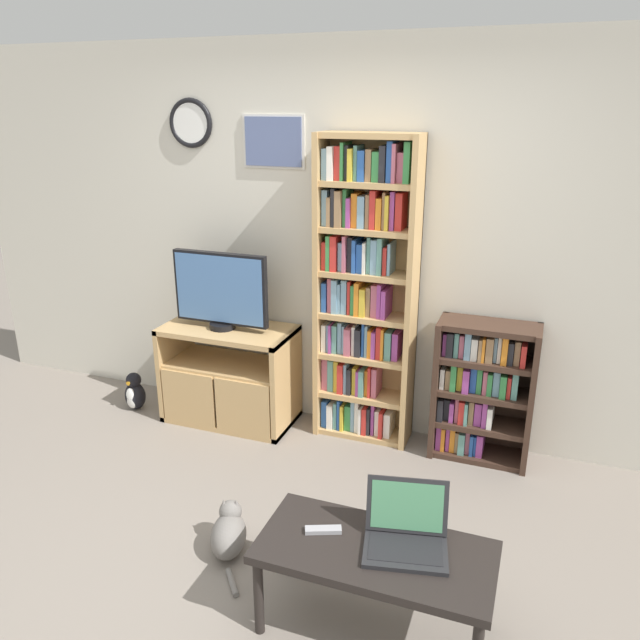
# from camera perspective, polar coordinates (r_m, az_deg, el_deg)

# --- Properties ---
(ground_plane) EXTENTS (18.00, 18.00, 0.00)m
(ground_plane) POSITION_cam_1_polar(r_m,az_deg,el_deg) (3.33, -7.97, -22.30)
(ground_plane) COLOR gray
(wall_back) EXTENTS (6.08, 0.09, 2.60)m
(wall_back) POSITION_cam_1_polar(r_m,az_deg,el_deg) (4.20, 2.37, 7.02)
(wall_back) COLOR beige
(wall_back) RESTS_ON ground_plane
(tv_stand) EXTENTS (0.92, 0.48, 0.71)m
(tv_stand) POSITION_cam_1_polar(r_m,az_deg,el_deg) (4.53, -8.35, -4.97)
(tv_stand) COLOR tan
(tv_stand) RESTS_ON ground_plane
(television) EXTENTS (0.69, 0.18, 0.54)m
(television) POSITION_cam_1_polar(r_m,az_deg,el_deg) (4.32, -9.08, 2.65)
(television) COLOR black
(television) RESTS_ON tv_stand
(bookshelf_tall) EXTENTS (0.65, 0.26, 2.03)m
(bookshelf_tall) POSITION_cam_1_polar(r_m,az_deg,el_deg) (4.08, 3.98, 2.51)
(bookshelf_tall) COLOR tan
(bookshelf_tall) RESTS_ON ground_plane
(bookshelf_short) EXTENTS (0.62, 0.29, 0.92)m
(bookshelf_short) POSITION_cam_1_polar(r_m,az_deg,el_deg) (4.12, 14.40, -6.10)
(bookshelf_short) COLOR #3D281E
(bookshelf_short) RESTS_ON ground_plane
(coffee_table) EXTENTS (1.00, 0.47, 0.42)m
(coffee_table) POSITION_cam_1_polar(r_m,az_deg,el_deg) (2.84, 5.06, -20.85)
(coffee_table) COLOR black
(coffee_table) RESTS_ON ground_plane
(laptop) EXTENTS (0.40, 0.35, 0.26)m
(laptop) POSITION_cam_1_polar(r_m,az_deg,el_deg) (2.80, 7.87, -18.62)
(laptop) COLOR #232326
(laptop) RESTS_ON coffee_table
(remote_near_laptop) EXTENTS (0.16, 0.10, 0.02)m
(remote_near_laptop) POSITION_cam_1_polar(r_m,az_deg,el_deg) (2.88, 0.30, -18.64)
(remote_near_laptop) COLOR #99999E
(remote_near_laptop) RESTS_ON coffee_table
(cat) EXTENTS (0.32, 0.44, 0.26)m
(cat) POSITION_cam_1_polar(r_m,az_deg,el_deg) (3.41, -8.31, -18.65)
(cat) COLOR slate
(cat) RESTS_ON ground_plane
(penguin_figurine) EXTENTS (0.16, 0.14, 0.29)m
(penguin_figurine) POSITION_cam_1_polar(r_m,az_deg,el_deg) (4.92, -16.61, -6.40)
(penguin_figurine) COLOR black
(penguin_figurine) RESTS_ON ground_plane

